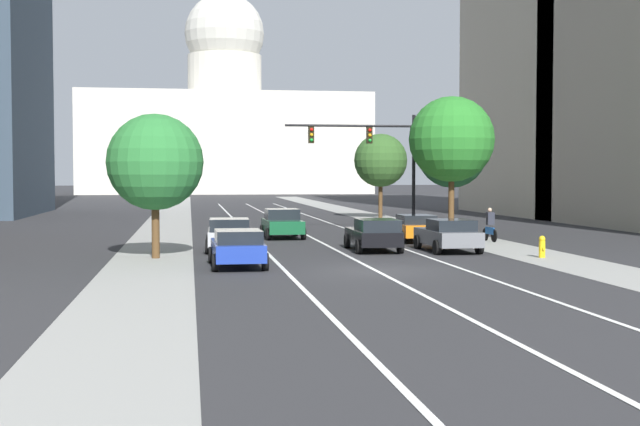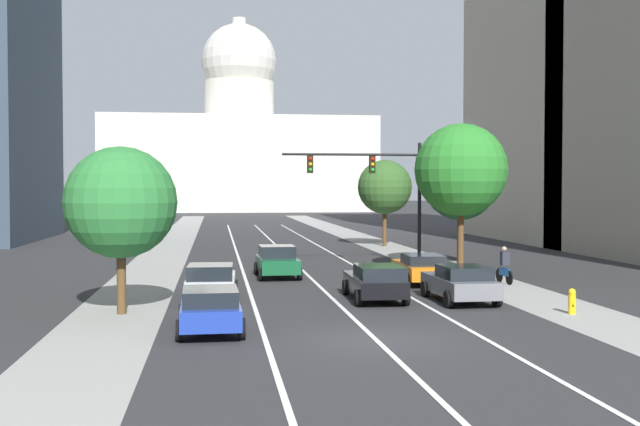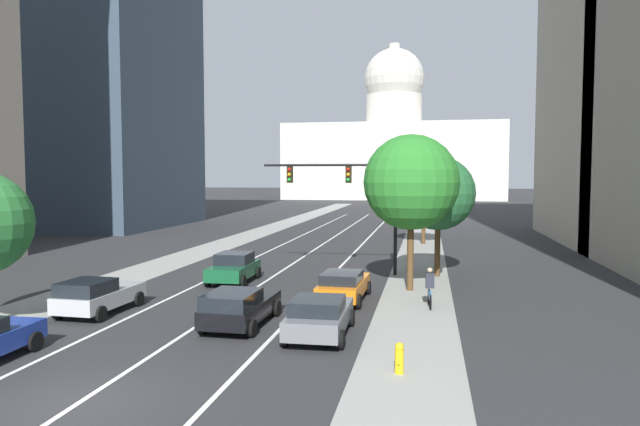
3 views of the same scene
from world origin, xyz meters
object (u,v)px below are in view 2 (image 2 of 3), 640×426
Objects in this scene: car_orange at (421,268)px; street_tree_far_right at (460,184)px; capitol_building at (239,150)px; car_green at (277,261)px; car_black at (376,281)px; traffic_signal_mast at (377,180)px; street_tree_near_left at (121,203)px; cyclist at (504,265)px; street_tree_near_right at (385,187)px; car_silver at (211,281)px; fire_hydrant at (572,301)px; car_gray at (461,283)px; street_tree_mid_right at (461,170)px; car_blue at (210,308)px.

street_tree_far_right is at bearing -28.51° from car_orange.
capitol_building is 112.22m from car_green.
car_black is 0.59× the size of traffic_signal_mast.
street_tree_near_left is at bearing -139.93° from street_tree_far_right.
car_green reaches higher than car_black.
street_tree_far_right is at bearing -7.28° from cyclist.
car_orange is at bearing -87.63° from capitol_building.
street_tree_near_left is (-15.99, -29.56, -0.58)m from street_tree_near_right.
cyclist is at bearing 21.19° from street_tree_near_left.
car_black is 1.10× the size of car_silver.
car_silver is 0.63× the size of street_tree_near_right.
cyclist is at bearing 84.24° from fire_hydrant.
car_gray is at bearing -178.14° from car_orange.
street_tree_mid_right is (6.06, 8.05, 4.55)m from car_black.
car_black is 5.02× the size of fire_hydrant.
street_tree_near_left is (-15.60, 2.16, 3.44)m from fire_hydrant.
street_tree_near_right is at bearing -23.68° from car_silver.
car_silver reaches higher than car_blue.
street_tree_mid_right reaches higher than street_tree_near_right.
street_tree_mid_right reaches higher than traffic_signal_mast.
car_orange reaches higher than fire_hydrant.
car_black is 6.00m from car_orange.
car_gray is 0.74× the size of street_tree_near_left.
car_green is 0.63× the size of street_tree_near_right.
car_gray is 0.56× the size of traffic_signal_mast.
car_blue is 0.93× the size of car_orange.
fire_hydrant is at bearing -7.87° from street_tree_near_left.
traffic_signal_mast is at bearing -179.90° from street_tree_far_right.
street_tree_near_left is (-9.46, -1.86, 3.13)m from car_black.
street_tree_mid_right is (7.65, -112.09, -6.54)m from capitol_building.
car_blue is 0.65× the size of street_tree_near_right.
car_gray is at bearing -108.08° from street_tree_mid_right.
street_tree_near_left is 22.08m from street_tree_far_right.
street_tree_mid_right reaches higher than car_green.
street_tree_near_right reaches higher than fire_hydrant.
street_tree_mid_right reaches higher than cyclist.
street_tree_far_right is at bearing 40.07° from street_tree_near_left.
street_tree_near_left is (-16.47, -6.38, 3.05)m from cyclist.
street_tree_mid_right is at bearing 90.40° from fire_hydrant.
fire_hydrant is at bearing 170.03° from cyclist.
capitol_building reaches higher than car_green.
car_green is 8.12m from traffic_signal_mast.
car_green is 21.85m from street_tree_near_right.
car_silver is 0.53× the size of traffic_signal_mast.
car_green is 0.61× the size of street_tree_far_right.
street_tree_mid_right is at bearing -43.08° from car_blue.
car_blue is at bearing 166.03° from car_green.
traffic_signal_mast is at bearing -27.64° from car_blue.
car_orange is 0.59× the size of traffic_signal_mast.
car_blue is 5.87m from street_tree_near_left.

